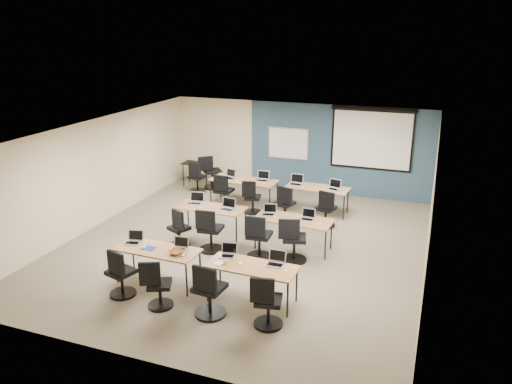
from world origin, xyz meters
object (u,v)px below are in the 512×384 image
at_px(task_chair_0, 120,277).
at_px(laptop_11, 334,187).
at_px(laptop_3, 276,261).
at_px(laptop_9, 262,178).
at_px(projector_screen, 372,136).
at_px(training_table_back_right, 317,189).
at_px(training_table_mid_left, 211,209).
at_px(whiteboard, 288,144).
at_px(utility_table, 197,166).
at_px(training_table_mid_right, 294,221).
at_px(task_chair_4, 179,231).
at_px(task_chair_1, 157,288).
at_px(task_chair_11, 326,212).
at_px(task_chair_5, 210,234).
at_px(spare_chair_b, 197,180).
at_px(task_chair_9, 252,200).
at_px(laptop_5, 228,207).
at_px(spare_chair_a, 211,175).
at_px(laptop_2, 228,253).
at_px(task_chair_7, 293,243).
at_px(training_table_back_left, 244,181).
at_px(task_chair_10, 285,207).
at_px(laptop_8, 230,176).
at_px(laptop_1, 180,246).
at_px(laptop_0, 134,240).
at_px(laptop_7, 308,217).
at_px(task_chair_6, 258,240).
at_px(laptop_4, 196,201).
at_px(task_chair_2, 209,295).
at_px(laptop_10, 296,182).
at_px(laptop_6, 269,212).
at_px(training_table_front_right, 252,268).
at_px(task_chair_8, 223,194).

distance_m(task_chair_0, laptop_11, 6.33).
distance_m(laptop_3, laptop_9, 5.22).
xyz_separation_m(projector_screen, laptop_9, (-2.74, -1.66, -1.09)).
bearing_deg(training_table_back_right, training_table_mid_left, -126.25).
height_order(whiteboard, utility_table, whiteboard).
bearing_deg(training_table_mid_right, task_chair_4, -158.90).
distance_m(task_chair_1, task_chair_11, 5.24).
relative_size(task_chair_5, spare_chair_b, 1.06).
height_order(task_chair_9, task_chair_11, task_chair_11).
xyz_separation_m(laptop_5, spare_chair_a, (-2.04, 3.40, -0.36)).
distance_m(laptop_2, laptop_11, 4.83).
bearing_deg(task_chair_9, task_chair_7, -65.52).
bearing_deg(training_table_back_left, projector_screen, 31.79).
height_order(laptop_3, task_chair_10, task_chair_10).
height_order(training_table_back_left, laptop_8, laptop_8).
distance_m(task_chair_5, laptop_11, 3.90).
distance_m(projector_screen, laptop_1, 7.16).
height_order(laptop_0, task_chair_4, laptop_0).
bearing_deg(utility_table, whiteboard, 14.46).
bearing_deg(projector_screen, laptop_0, -119.59).
height_order(task_chair_11, spare_chair_a, spare_chair_a).
height_order(laptop_7, task_chair_9, laptop_7).
bearing_deg(laptop_8, task_chair_7, -28.88).
height_order(whiteboard, task_chair_6, whiteboard).
height_order(laptop_3, laptop_9, laptop_9).
bearing_deg(laptop_4, training_table_back_right, 32.37).
height_order(task_chair_5, task_chair_6, task_chair_6).
distance_m(training_table_back_right, laptop_11, 0.48).
distance_m(task_chair_1, task_chair_2, 0.99).
xyz_separation_m(laptop_3, laptop_10, (-0.99, 4.82, 0.01)).
bearing_deg(laptop_6, task_chair_7, -57.58).
height_order(laptop_2, task_chair_2, task_chair_2).
distance_m(task_chair_1, laptop_8, 5.84).
bearing_deg(task_chair_2, task_chair_10, 96.94).
xyz_separation_m(projector_screen, laptop_11, (-0.67, -1.75, -1.09)).
height_order(task_chair_6, laptop_10, task_chair_6).
relative_size(training_table_front_right, laptop_0, 5.31).
bearing_deg(laptop_8, laptop_11, 19.32).
relative_size(training_table_mid_left, task_chair_7, 1.63).
xyz_separation_m(laptop_8, laptop_10, (1.94, 0.10, 0.00)).
bearing_deg(training_table_mid_right, task_chair_5, -152.87).
bearing_deg(laptop_10, training_table_mid_right, -74.86).
bearing_deg(laptop_11, laptop_9, -165.46).
bearing_deg(utility_table, task_chair_7, -42.89).
xyz_separation_m(whiteboard, laptop_6, (0.81, -4.15, -0.66)).
height_order(task_chair_0, spare_chair_b, task_chair_0).
relative_size(training_table_back_left, task_chair_8, 1.89).
distance_m(laptop_0, task_chair_6, 2.65).
height_order(training_table_back_left, laptop_4, laptop_4).
bearing_deg(laptop_4, task_chair_7, -26.86).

